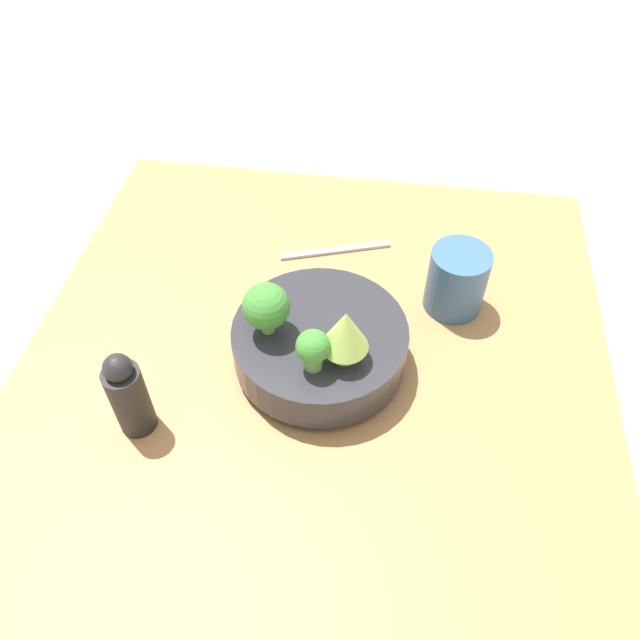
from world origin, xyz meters
TOP-DOWN VIEW (x-y plane):
  - ground_plane at (0.00, 0.00)m, footprint 6.00×6.00m
  - table at (0.00, 0.00)m, footprint 0.85×0.89m
  - bowl at (-0.01, 0.01)m, footprint 0.24×0.24m
  - broccoli_floret_back at (-0.01, 0.07)m, footprint 0.04×0.04m
  - romanesco_piece_far at (-0.05, 0.05)m, footprint 0.06×0.06m
  - broccoli_floret_right at (0.06, 0.02)m, footprint 0.06×0.06m
  - cup at (-0.20, -0.14)m, footprint 0.09×0.09m
  - pepper_mill at (0.21, 0.15)m, footprint 0.05×0.05m
  - fork at (-0.00, -0.23)m, footprint 0.18×0.07m

SIDE VIEW (x-z plane):
  - ground_plane at x=0.00m, z-range 0.00..0.00m
  - table at x=0.00m, z-range 0.00..0.03m
  - fork at x=0.00m, z-range 0.03..0.04m
  - bowl at x=-0.01m, z-range 0.04..0.11m
  - cup at x=-0.20m, z-range 0.03..0.14m
  - pepper_mill at x=0.21m, z-range 0.03..0.17m
  - broccoli_floret_back at x=-0.01m, z-range 0.11..0.17m
  - broccoli_floret_right at x=0.06m, z-range 0.11..0.19m
  - romanesco_piece_far at x=-0.05m, z-range 0.11..0.20m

